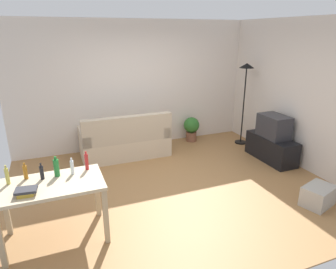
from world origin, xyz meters
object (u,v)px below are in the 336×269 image
Objects in this scene: potted_plant at (191,127)px; book_stack at (26,192)px; bottle_dark at (42,172)px; bottle_clear at (72,167)px; torchiere_lamp at (246,82)px; bottle_squat at (7,176)px; tv at (274,126)px; bottle_amber at (25,172)px; bottle_red at (87,162)px; desk at (52,192)px; tv_stand at (271,148)px; couch at (125,142)px; storage_box at (318,196)px; bottle_green at (56,168)px.

book_stack reaches higher than potted_plant.
bottle_clear is at bearing 1.04° from bottle_dark.
bottle_squat is at bearing -158.05° from torchiere_lamp.
bottle_clear is (-3.83, -0.82, 0.15)m from tv.
bottle_red is (0.72, -0.01, 0.02)m from bottle_amber.
torchiere_lamp is 8.66× the size of bottle_amber.
bottle_squat is 0.72m from bottle_clear.
tv is 1.25m from torchiere_lamp.
bottle_clear reaches higher than book_stack.
torchiere_lamp is 4.62m from desk.
tv_stand is 0.46m from tv.
bottle_clear is 0.62m from book_stack.
desk is 0.26m from bottle_dark.
tv is 2.42× the size of bottle_red.
couch is 3.66× the size of storage_box.
couch is at bearing 64.58° from tv_stand.
couch is 2.93× the size of tv.
tv_stand reaches higher than storage_box.
bottle_clear reaches higher than tv.
bottle_amber is at bearing 172.25° from bottle_clear.
couch is 8.41× the size of bottle_amber.
bottle_dark is (0.18, -0.08, -0.00)m from bottle_amber.
bottle_red is (0.45, 0.22, 0.22)m from desk.
tv is 3.92m from bottle_clear.
bottle_dark is 0.86× the size of book_stack.
bottle_amber is at bearing -157.94° from torchiere_lamp.
bottle_green is (0.54, 0.00, 0.01)m from bottle_squat.
book_stack is (-0.17, -0.33, -0.05)m from bottle_dark.
bottle_squat is 0.98× the size of book_stack.
desk is 5.78× the size of bottle_dark.
bottle_amber reaches higher than desk.
bottle_green is (0.17, 0.02, 0.02)m from bottle_dark.
couch is 2.53m from bottle_green.
bottle_clear reaches higher than desk.
torchiere_lamp is at bearing 24.52° from bottle_green.
couch is 7.26× the size of book_stack.
desk is at bearing -140.46° from potted_plant.
bottle_amber is 0.36m from bottle_green.
book_stack is at bearing 104.89° from tv.
bottle_green reaches higher than bottle_red.
couch is 7.08× the size of bottle_red.
bottle_dark reaches higher than tv_stand.
tv_stand is at bearing 11.15° from bottle_dark.
book_stack reaches higher than tv_stand.
tv reaches higher than book_stack.
torchiere_lamp is 3.18× the size of potted_plant.
bottle_green is at bearing -141.62° from potted_plant.
bottle_green is at bearing 101.34° from tv.
bottle_red is at bearing 101.64° from tv_stand.
storage_box is 3.85m from bottle_dark.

